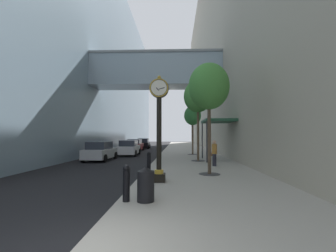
% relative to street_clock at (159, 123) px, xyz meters
% --- Properties ---
extents(ground_plane, '(110.00, 110.00, 0.00)m').
position_rel_street_clock_xyz_m(ground_plane, '(-1.06, 20.72, -2.70)').
color(ground_plane, black).
rests_on(ground_plane, ground).
extents(sidewalk_right, '(6.42, 80.00, 0.14)m').
position_rel_street_clock_xyz_m(sidewalk_right, '(2.15, 23.72, -2.63)').
color(sidewalk_right, '#9E998E').
rests_on(sidewalk_right, ground).
extents(building_block_left, '(22.80, 80.00, 26.48)m').
position_rel_street_clock_xyz_m(building_block_left, '(-12.55, 23.65, 10.51)').
color(building_block_left, '#849EB2').
rests_on(building_block_left, ground).
extents(building_block_right, '(9.00, 80.00, 31.50)m').
position_rel_street_clock_xyz_m(building_block_right, '(9.86, 23.72, 13.05)').
color(building_block_right, '#A89E89').
rests_on(building_block_right, ground).
extents(street_clock, '(0.84, 0.55, 4.66)m').
position_rel_street_clock_xyz_m(street_clock, '(0.00, 0.00, 0.00)').
color(street_clock, black).
rests_on(street_clock, sidewalk_right).
extents(bollard_nearest, '(0.23, 0.23, 1.11)m').
position_rel_street_clock_xyz_m(bollard_nearest, '(-0.76, -3.06, -1.98)').
color(bollard_nearest, black).
rests_on(bollard_nearest, sidewalk_right).
extents(bollard_third, '(0.23, 0.23, 1.11)m').
position_rel_street_clock_xyz_m(bollard_third, '(-0.76, 2.66, -1.98)').
color(bollard_third, black).
rests_on(bollard_third, sidewalk_right).
extents(street_tree_near, '(2.14, 2.14, 5.82)m').
position_rel_street_clock_xyz_m(street_tree_near, '(2.47, 2.07, 2.00)').
color(street_tree_near, '#333335').
rests_on(street_tree_near, sidewalk_right).
extents(street_tree_mid_near, '(2.26, 2.26, 6.46)m').
position_rel_street_clock_xyz_m(street_tree_mid_near, '(2.47, 8.49, 2.56)').
color(street_tree_mid_near, '#333335').
rests_on(street_tree_mid_near, sidewalk_right).
extents(street_tree_mid_far, '(1.81, 1.81, 5.21)m').
position_rel_street_clock_xyz_m(street_tree_mid_far, '(2.47, 14.91, 1.55)').
color(street_tree_mid_far, '#333335').
rests_on(street_tree_mid_far, sidewalk_right).
extents(trash_bin, '(0.53, 0.53, 1.05)m').
position_rel_street_clock_xyz_m(trash_bin, '(-0.17, -3.05, -2.02)').
color(trash_bin, black).
rests_on(trash_bin, sidewalk_right).
extents(pedestrian_walking, '(0.45, 0.52, 1.69)m').
position_rel_street_clock_xyz_m(pedestrian_walking, '(3.24, 5.34, -1.67)').
color(pedestrian_walking, '#23232D').
rests_on(pedestrian_walking, sidewalk_right).
extents(storefront_awning, '(2.40, 3.60, 3.30)m').
position_rel_street_clock_xyz_m(storefront_awning, '(4.12, 9.08, 0.58)').
color(storefront_awning, '#235138').
rests_on(storefront_awning, sidewalk_right).
extents(car_white_near, '(2.18, 4.61, 1.65)m').
position_rel_street_clock_xyz_m(car_white_near, '(-4.45, 15.19, -1.90)').
color(car_white_near, silver).
rests_on(car_white_near, ground).
extents(car_silver_mid, '(2.10, 4.37, 1.62)m').
position_rel_street_clock_xyz_m(car_silver_mid, '(-5.86, 9.84, -1.91)').
color(car_silver_mid, '#B7BABF').
rests_on(car_silver_mid, ground).
extents(car_black_far, '(2.12, 4.40, 1.70)m').
position_rel_street_clock_xyz_m(car_black_far, '(-4.76, 28.63, -1.88)').
color(car_black_far, black).
rests_on(car_black_far, ground).
extents(car_red_trailing, '(2.06, 4.20, 1.66)m').
position_rel_street_clock_xyz_m(car_red_trailing, '(-5.06, 22.21, -1.89)').
color(car_red_trailing, '#AD191E').
rests_on(car_red_trailing, ground).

